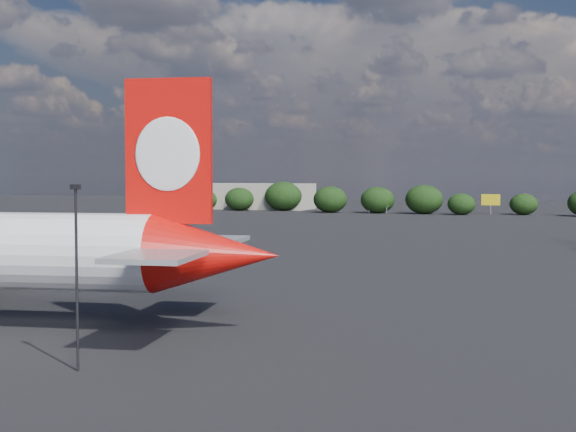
% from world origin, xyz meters
% --- Properties ---
extents(ground, '(500.00, 500.00, 0.00)m').
position_xyz_m(ground, '(0.00, 60.00, 0.00)').
color(ground, black).
rests_on(ground, ground).
extents(apron_lamp_post, '(0.55, 0.30, 10.42)m').
position_xyz_m(apron_lamp_post, '(9.42, -4.04, 5.85)').
color(apron_lamp_post, black).
rests_on(apron_lamp_post, ground).
extents(terminal_building, '(42.00, 16.00, 8.00)m').
position_xyz_m(terminal_building, '(-65.00, 192.00, 4.00)').
color(terminal_building, '#9F9889').
rests_on(terminal_building, ground).
extents(highway_sign, '(6.00, 0.30, 4.50)m').
position_xyz_m(highway_sign, '(-18.00, 176.00, 3.13)').
color(highway_sign, '#146727').
rests_on(highway_sign, ground).
extents(billboard_yellow, '(5.00, 0.30, 5.50)m').
position_xyz_m(billboard_yellow, '(12.00, 182.00, 3.87)').
color(billboard_yellow, yellow).
rests_on(billboard_yellow, ground).
extents(horizon_treeline, '(209.31, 16.08, 8.74)m').
position_xyz_m(horizon_treeline, '(14.18, 179.50, 3.90)').
color(horizon_treeline, black).
rests_on(horizon_treeline, ground).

